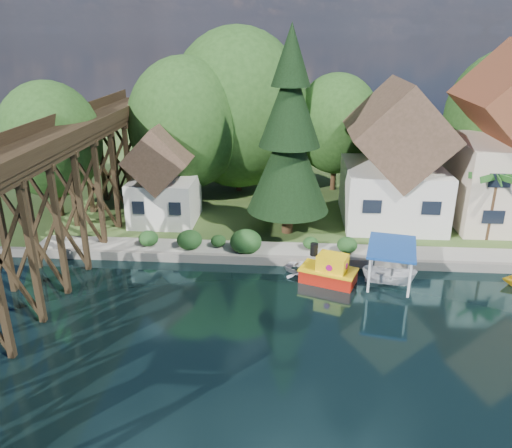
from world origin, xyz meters
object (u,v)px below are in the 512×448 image
object	(u,v)px
house_left	(394,164)
palm_tree	(496,178)
shed	(164,181)
conifer	(289,139)
trestle_bridge	(43,198)
boat_canopy	(390,268)
tugboat	(329,271)
boat_white_a	(314,270)

from	to	relation	value
house_left	palm_tree	xyz separation A→B (m)	(6.44, -3.55, 0.02)
shed	conifer	world-z (taller)	conifer
conifer	trestle_bridge	bearing A→B (deg)	-152.98
palm_tree	boat_canopy	size ratio (longest dim) A/B	1.17
shed	conifer	bearing A→B (deg)	-10.26
house_left	palm_tree	size ratio (longest dim) A/B	2.06
palm_tree	tugboat	size ratio (longest dim) A/B	1.37
shed	palm_tree	bearing A→B (deg)	-4.79
conifer	palm_tree	distance (m)	14.85
trestle_bridge	tugboat	size ratio (longest dim) A/B	11.33
house_left	boat_white_a	distance (m)	12.26
shed	boat_white_a	xyz separation A→B (m)	(11.66, -7.86, -3.43)
boat_white_a	boat_canopy	distance (m)	4.77
palm_tree	boat_canopy	bearing A→B (deg)	-140.42
trestle_bridge	boat_white_a	size ratio (longest dim) A/B	11.51
trestle_bridge	palm_tree	xyz separation A→B (m)	(29.44, 7.28, -0.19)
boat_white_a	boat_canopy	bearing A→B (deg)	-75.26
trestle_bridge	shed	xyz separation A→B (m)	(5.00, 9.33, -1.52)
palm_tree	conifer	bearing A→B (deg)	178.94
house_left	conifer	distance (m)	9.18
conifer	palm_tree	bearing A→B (deg)	-1.06
trestle_bridge	conifer	world-z (taller)	conifer
house_left	conifer	size ratio (longest dim) A/B	0.74
house_left	boat_canopy	xyz separation A→B (m)	(-1.73, -10.30, -4.01)
conifer	palm_tree	xyz separation A→B (m)	(14.63, -0.27, -2.52)
shed	tugboat	bearing A→B (deg)	-34.86
house_left	shed	bearing A→B (deg)	-175.23
shed	trestle_bridge	bearing A→B (deg)	-118.19
shed	palm_tree	world-z (taller)	shed
trestle_bridge	shed	size ratio (longest dim) A/B	5.63
trestle_bridge	house_left	xyz separation A→B (m)	(23.00, 10.83, -0.21)
boat_canopy	palm_tree	bearing A→B (deg)	39.58
shed	boat_canopy	world-z (taller)	shed
palm_tree	tugboat	distance (m)	14.34
trestle_bridge	palm_tree	world-z (taller)	trestle_bridge
house_left	conifer	xyz separation A→B (m)	(-8.19, -3.28, 2.55)
trestle_bridge	conifer	distance (m)	16.79
trestle_bridge	conifer	size ratio (longest dim) A/B	2.96
house_left	conifer	bearing A→B (deg)	-158.20
house_left	boat_canopy	distance (m)	11.19
boat_white_a	trestle_bridge	bearing A→B (deg)	121.26
trestle_bridge	house_left	world-z (taller)	house_left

